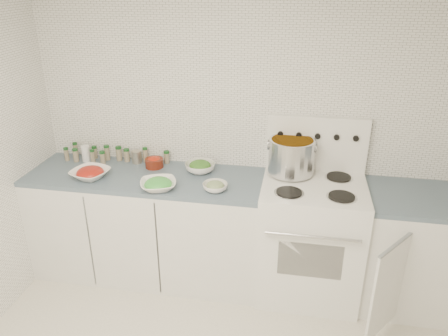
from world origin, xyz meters
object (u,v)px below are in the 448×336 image
stock_pot (291,155)px  bowl_snowpea (158,184)px  stove (310,235)px  bowl_tomato (90,173)px

stock_pot → bowl_snowpea: bearing=-158.6°
stove → stock_pot: size_ratio=3.68×
bowl_tomato → bowl_snowpea: 0.58m
stove → bowl_tomato: size_ratio=3.99×
bowl_tomato → bowl_snowpea: (0.57, -0.09, -0.00)m
stock_pot → bowl_snowpea: (-0.94, -0.37, -0.15)m
bowl_tomato → stove: bearing=4.0°
stock_pot → stove: bearing=-41.3°
bowl_snowpea → stock_pot: bearing=21.4°
stock_pot → bowl_snowpea: 1.02m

